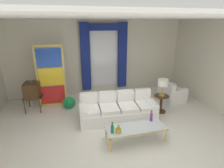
{
  "coord_description": "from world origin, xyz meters",
  "views": [
    {
      "loc": [
        -1.39,
        -4.42,
        2.94
      ],
      "look_at": [
        0.04,
        0.9,
        1.05
      ],
      "focal_mm": 29.61,
      "sensor_mm": 36.0,
      "label": 1
    }
  ],
  "objects_px": {
    "vintage_tv": "(32,90)",
    "bottle_crystal_tall": "(118,130)",
    "couch_white_long": "(117,109)",
    "coffee_table": "(136,128)",
    "table_lamp_brass": "(163,83)",
    "round_side_table": "(161,102)",
    "armchair_white": "(171,94)",
    "bottle_blue_decanter": "(151,116)",
    "stained_glass_divider": "(51,78)",
    "peacock_figurine": "(69,104)",
    "bottle_amber_squat": "(112,129)"
  },
  "relations": [
    {
      "from": "couch_white_long",
      "to": "stained_glass_divider",
      "type": "height_order",
      "value": "stained_glass_divider"
    },
    {
      "from": "bottle_crystal_tall",
      "to": "stained_glass_divider",
      "type": "distance_m",
      "value": 3.3
    },
    {
      "from": "bottle_amber_squat",
      "to": "vintage_tv",
      "type": "height_order",
      "value": "vintage_tv"
    },
    {
      "from": "armchair_white",
      "to": "peacock_figurine",
      "type": "xyz_separation_m",
      "value": [
        -3.79,
        0.28,
        -0.07
      ]
    },
    {
      "from": "vintage_tv",
      "to": "bottle_amber_squat",
      "type": "bearing_deg",
      "value": -51.92
    },
    {
      "from": "round_side_table",
      "to": "couch_white_long",
      "type": "bearing_deg",
      "value": -179.28
    },
    {
      "from": "armchair_white",
      "to": "bottle_blue_decanter",
      "type": "bearing_deg",
      "value": -133.94
    },
    {
      "from": "bottle_amber_squat",
      "to": "stained_glass_divider",
      "type": "relative_size",
      "value": 0.13
    },
    {
      "from": "peacock_figurine",
      "to": "vintage_tv",
      "type": "bearing_deg",
      "value": 165.82
    },
    {
      "from": "stained_glass_divider",
      "to": "round_side_table",
      "type": "height_order",
      "value": "stained_glass_divider"
    },
    {
      "from": "round_side_table",
      "to": "table_lamp_brass",
      "type": "distance_m",
      "value": 0.67
    },
    {
      "from": "round_side_table",
      "to": "table_lamp_brass",
      "type": "xyz_separation_m",
      "value": [
        0.0,
        -0.0,
        0.67
      ]
    },
    {
      "from": "bottle_amber_squat",
      "to": "table_lamp_brass",
      "type": "relative_size",
      "value": 0.52
    },
    {
      "from": "stained_glass_divider",
      "to": "round_side_table",
      "type": "relative_size",
      "value": 3.7
    },
    {
      "from": "coffee_table",
      "to": "bottle_amber_squat",
      "type": "xyz_separation_m",
      "value": [
        -0.63,
        -0.09,
        0.15
      ]
    },
    {
      "from": "coffee_table",
      "to": "bottle_blue_decanter",
      "type": "bearing_deg",
      "value": 20.06
    },
    {
      "from": "bottle_crystal_tall",
      "to": "round_side_table",
      "type": "relative_size",
      "value": 0.35
    },
    {
      "from": "vintage_tv",
      "to": "armchair_white",
      "type": "relative_size",
      "value": 1.46
    },
    {
      "from": "vintage_tv",
      "to": "stained_glass_divider",
      "type": "bearing_deg",
      "value": 14.34
    },
    {
      "from": "couch_white_long",
      "to": "bottle_crystal_tall",
      "type": "bearing_deg",
      "value": -105.67
    },
    {
      "from": "armchair_white",
      "to": "table_lamp_brass",
      "type": "distance_m",
      "value": 1.31
    },
    {
      "from": "bottle_crystal_tall",
      "to": "armchair_white",
      "type": "relative_size",
      "value": 0.23
    },
    {
      "from": "vintage_tv",
      "to": "bottle_crystal_tall",
      "type": "bearing_deg",
      "value": -50.28
    },
    {
      "from": "bottle_blue_decanter",
      "to": "armchair_white",
      "type": "relative_size",
      "value": 0.35
    },
    {
      "from": "bottle_blue_decanter",
      "to": "vintage_tv",
      "type": "bearing_deg",
      "value": 143.63
    },
    {
      "from": "bottle_crystal_tall",
      "to": "table_lamp_brass",
      "type": "bearing_deg",
      "value": 36.1
    },
    {
      "from": "coffee_table",
      "to": "peacock_figurine",
      "type": "xyz_separation_m",
      "value": [
        -1.54,
        2.27,
        -0.16
      ]
    },
    {
      "from": "peacock_figurine",
      "to": "table_lamp_brass",
      "type": "height_order",
      "value": "table_lamp_brass"
    },
    {
      "from": "armchair_white",
      "to": "coffee_table",
      "type": "bearing_deg",
      "value": -138.5
    },
    {
      "from": "coffee_table",
      "to": "round_side_table",
      "type": "relative_size",
      "value": 2.54
    },
    {
      "from": "bottle_blue_decanter",
      "to": "table_lamp_brass",
      "type": "relative_size",
      "value": 0.56
    },
    {
      "from": "couch_white_long",
      "to": "stained_glass_divider",
      "type": "xyz_separation_m",
      "value": [
        -1.98,
        1.45,
        0.75
      ]
    },
    {
      "from": "armchair_white",
      "to": "stained_glass_divider",
      "type": "distance_m",
      "value": 4.46
    },
    {
      "from": "bottle_crystal_tall",
      "to": "vintage_tv",
      "type": "height_order",
      "value": "vintage_tv"
    },
    {
      "from": "round_side_table",
      "to": "table_lamp_brass",
      "type": "height_order",
      "value": "table_lamp_brass"
    },
    {
      "from": "bottle_blue_decanter",
      "to": "bottle_amber_squat",
      "type": "bearing_deg",
      "value": -166.41
    },
    {
      "from": "couch_white_long",
      "to": "stained_glass_divider",
      "type": "distance_m",
      "value": 2.56
    },
    {
      "from": "couch_white_long",
      "to": "bottle_blue_decanter",
      "type": "distance_m",
      "value": 1.27
    },
    {
      "from": "bottle_amber_squat",
      "to": "peacock_figurine",
      "type": "distance_m",
      "value": 2.54
    },
    {
      "from": "table_lamp_brass",
      "to": "bottle_crystal_tall",
      "type": "bearing_deg",
      "value": -143.9
    },
    {
      "from": "table_lamp_brass",
      "to": "bottle_blue_decanter",
      "type": "bearing_deg",
      "value": -129.84
    },
    {
      "from": "armchair_white",
      "to": "peacock_figurine",
      "type": "height_order",
      "value": "armchair_white"
    },
    {
      "from": "couch_white_long",
      "to": "coffee_table",
      "type": "relative_size",
      "value": 1.59
    },
    {
      "from": "stained_glass_divider",
      "to": "bottle_amber_squat",
      "type": "bearing_deg",
      "value": -62.85
    },
    {
      "from": "coffee_table",
      "to": "stained_glass_divider",
      "type": "bearing_deg",
      "value": 127.33
    },
    {
      "from": "peacock_figurine",
      "to": "round_side_table",
      "type": "bearing_deg",
      "value": -18.14
    },
    {
      "from": "bottle_amber_squat",
      "to": "armchair_white",
      "type": "height_order",
      "value": "armchair_white"
    },
    {
      "from": "couch_white_long",
      "to": "coffee_table",
      "type": "distance_m",
      "value": 1.28
    },
    {
      "from": "vintage_tv",
      "to": "peacock_figurine",
      "type": "distance_m",
      "value": 1.31
    },
    {
      "from": "armchair_white",
      "to": "table_lamp_brass",
      "type": "bearing_deg",
      "value": -139.43
    }
  ]
}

